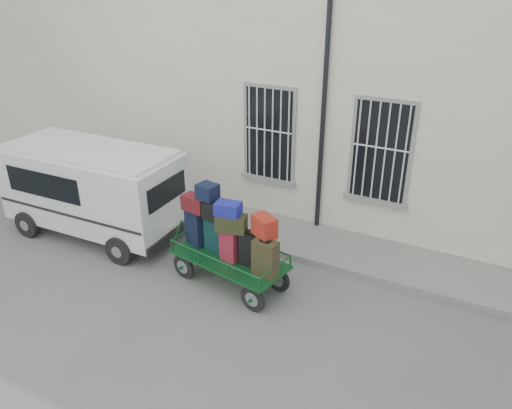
{
  "coord_description": "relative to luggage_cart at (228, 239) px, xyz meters",
  "views": [
    {
      "loc": [
        4.63,
        -7.36,
        5.94
      ],
      "look_at": [
        0.27,
        1.0,
        1.38
      ],
      "focal_mm": 35.0,
      "sensor_mm": 36.0,
      "label": 1
    }
  ],
  "objects": [
    {
      "name": "van",
      "position": [
        -3.91,
        0.39,
        0.2
      ],
      "size": [
        4.38,
        2.07,
        2.17
      ],
      "rotation": [
        0.0,
        0.0,
        0.03
      ],
      "color": "silver",
      "rests_on": "ground"
    },
    {
      "name": "luggage_cart",
      "position": [
        0.0,
        0.0,
        0.0
      ],
      "size": [
        2.84,
        1.47,
        2.06
      ],
      "rotation": [
        0.0,
        0.0,
        -0.18
      ],
      "color": "black",
      "rests_on": "ground"
    },
    {
      "name": "ground",
      "position": [
        -0.18,
        0.01,
        -1.04
      ],
      "size": [
        80.0,
        80.0,
        0.0
      ],
      "primitive_type": "plane",
      "color": "#63635E",
      "rests_on": "ground"
    },
    {
      "name": "building",
      "position": [
        -0.18,
        5.51,
        1.96
      ],
      "size": [
        24.0,
        5.15,
        6.0
      ],
      "color": "beige",
      "rests_on": "ground"
    },
    {
      "name": "sidewalk",
      "position": [
        -0.18,
        2.21,
        -0.97
      ],
      "size": [
        24.0,
        1.7,
        0.15
      ],
      "primitive_type": "cube",
      "color": "gray",
      "rests_on": "ground"
    }
  ]
}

